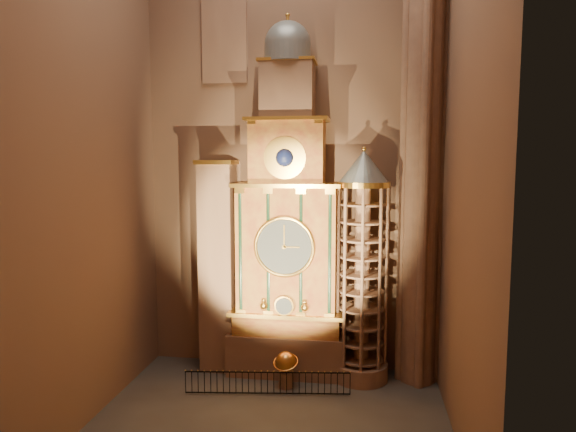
% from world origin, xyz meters
% --- Properties ---
extents(floor, '(14.00, 14.00, 0.00)m').
position_xyz_m(floor, '(0.00, 0.00, 0.00)').
color(floor, '#383330').
rests_on(floor, ground).
extents(wall_back, '(22.00, 0.00, 22.00)m').
position_xyz_m(wall_back, '(0.00, 6.00, 11.00)').
color(wall_back, brown).
rests_on(wall_back, floor).
extents(wall_left, '(0.00, 22.00, 22.00)m').
position_xyz_m(wall_left, '(-7.00, 0.00, 11.00)').
color(wall_left, brown).
rests_on(wall_left, floor).
extents(wall_right, '(0.00, 22.00, 22.00)m').
position_xyz_m(wall_right, '(7.00, 0.00, 11.00)').
color(wall_right, brown).
rests_on(wall_right, floor).
extents(astronomical_clock, '(5.60, 2.41, 16.70)m').
position_xyz_m(astronomical_clock, '(0.00, 4.96, 6.68)').
color(astronomical_clock, '#8C634C').
rests_on(astronomical_clock, floor).
extents(portrait_tower, '(1.80, 1.60, 10.20)m').
position_xyz_m(portrait_tower, '(-3.40, 4.98, 5.15)').
color(portrait_tower, '#8C634C').
rests_on(portrait_tower, floor).
extents(stair_turret, '(2.50, 2.50, 10.80)m').
position_xyz_m(stair_turret, '(3.50, 4.70, 5.27)').
color(stair_turret, '#8C634C').
rests_on(stair_turret, floor).
extents(gothic_pier, '(2.04, 2.04, 22.00)m').
position_xyz_m(gothic_pier, '(6.10, 5.00, 11.00)').
color(gothic_pier, '#8C634C').
rests_on(gothic_pier, floor).
extents(stained_glass_window, '(2.20, 0.14, 5.20)m').
position_xyz_m(stained_glass_window, '(-3.20, 5.92, 16.50)').
color(stained_glass_window, navy).
rests_on(stained_glass_window, wall_back).
extents(celestial_globe, '(1.33, 1.28, 1.65)m').
position_xyz_m(celestial_globe, '(0.16, 3.28, 0.99)').
color(celestial_globe, '#8C634C').
rests_on(celestial_globe, floor).
extents(iron_railing, '(7.12, 0.92, 1.00)m').
position_xyz_m(iron_railing, '(-0.50, 2.40, 0.54)').
color(iron_railing, black).
rests_on(iron_railing, floor).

